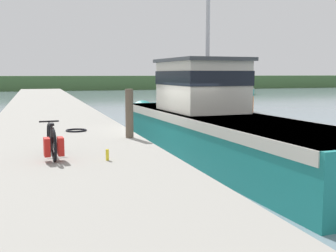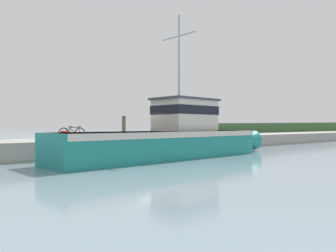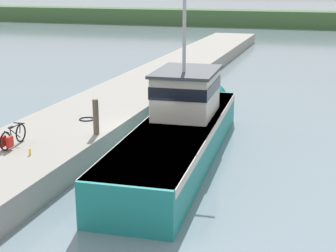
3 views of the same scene
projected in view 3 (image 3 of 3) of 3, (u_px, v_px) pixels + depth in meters
The scene contains 7 objects.
ground_plane at pixel (152, 150), 21.48m from camera, with size 320.00×320.00×0.00m, color gray.
dock_pier at pixel (72, 131), 22.40m from camera, with size 4.55×80.00×0.97m, color gray.
fishing_boat_main at pixel (181, 127), 20.54m from camera, with size 3.53×15.18×8.00m.
bicycle_touring at pixel (11, 138), 18.62m from camera, with size 0.48×1.76×0.77m.
mooring_post at pixel (96, 117), 20.11m from camera, with size 0.23×0.23×1.40m, color brown.
hose_coil at pixel (87, 119), 22.41m from camera, with size 0.67×0.67×0.05m, color black.
water_bottle_on_curb at pixel (30, 152), 17.85m from camera, with size 0.07×0.07×0.24m, color yellow.
Camera 3 is at (6.72, -19.27, 6.83)m, focal length 55.00 mm.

